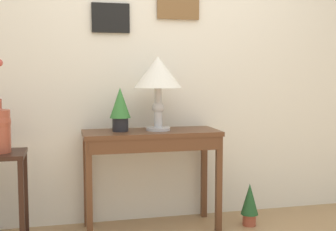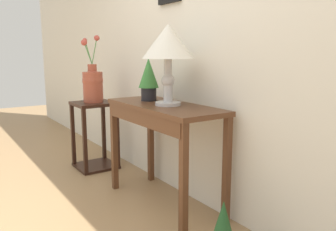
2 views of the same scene
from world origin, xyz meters
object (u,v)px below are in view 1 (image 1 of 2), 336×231
object	(u,v)px
console_table	(152,147)
potted_plant_floor	(250,203)
potted_plant_on_console	(120,107)
table_lamp	(158,75)

from	to	relation	value
console_table	potted_plant_floor	bearing A→B (deg)	-6.72
potted_plant_on_console	potted_plant_floor	distance (m)	1.30
table_lamp	potted_plant_on_console	world-z (taller)	table_lamp
table_lamp	potted_plant_floor	world-z (taller)	table_lamp
console_table	potted_plant_floor	distance (m)	0.93
table_lamp	potted_plant_on_console	size ratio (longest dim) A/B	1.71
potted_plant_on_console	potted_plant_floor	xyz separation A→B (m)	(1.03, -0.13, -0.79)
potted_plant_on_console	potted_plant_floor	world-z (taller)	potted_plant_on_console
console_table	table_lamp	xyz separation A→B (m)	(0.05, 0.02, 0.55)
table_lamp	console_table	bearing A→B (deg)	-157.09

